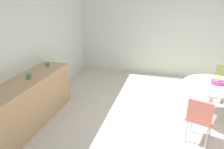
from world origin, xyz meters
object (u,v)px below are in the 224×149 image
at_px(chair_olive, 223,79).
at_px(round_table, 213,90).
at_px(mug_white, 29,76).
at_px(mug_green, 48,64).
at_px(fruit_bowl, 218,82).
at_px(chair_coral, 200,116).

bearing_deg(chair_olive, round_table, 158.08).
xyz_separation_m(mug_white, mug_green, (0.72, 0.04, 0.00)).
xyz_separation_m(round_table, mug_white, (-1.07, 3.33, 0.35)).
bearing_deg(fruit_bowl, mug_green, 96.64).
height_order(round_table, fruit_bowl, fruit_bowl).
height_order(fruit_bowl, mug_white, mug_white).
bearing_deg(round_table, chair_olive, -21.92).
relative_size(round_table, chair_olive, 1.37).
distance_m(round_table, mug_white, 3.51).
height_order(round_table, mug_green, mug_green).
relative_size(fruit_bowl, mug_white, 1.93).
distance_m(round_table, chair_olive, 0.99).
bearing_deg(chair_olive, fruit_bowl, 161.14).
bearing_deg(chair_coral, chair_olive, -20.28).
relative_size(fruit_bowl, mug_green, 1.93).
xyz_separation_m(round_table, mug_green, (-0.35, 3.37, 0.35)).
distance_m(chair_coral, mug_green, 3.14).
bearing_deg(round_table, mug_green, 95.98).
distance_m(fruit_bowl, mug_green, 3.47).
distance_m(chair_coral, mug_white, 3.05).
distance_m(round_table, fruit_bowl, 0.19).
relative_size(chair_olive, mug_green, 6.43).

